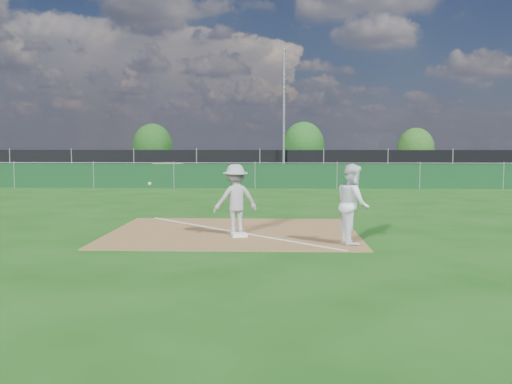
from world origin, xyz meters
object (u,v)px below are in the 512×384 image
tree_right (416,149)px  tree_mid (304,146)px  tree_left (152,146)px  runner (353,204)px  car_mid (243,163)px  first_base (239,235)px  light_pole (284,114)px  car_left (191,165)px  car_right (306,165)px  play_at_first (235,199)px

tree_right → tree_mid: bearing=178.9°
tree_left → tree_right: (21.19, -0.65, -0.20)m
runner → car_mid: size_ratio=0.36×
first_base → car_mid: size_ratio=0.07×
tree_left → light_pole: bearing=-45.6°
first_base → tree_mid: tree_mid is taller
light_pole → car_mid: bearing=119.3°
first_base → runner: (2.52, -0.79, 0.82)m
first_base → car_left: bearing=101.0°
light_pole → runner: 23.44m
car_mid → tree_left: (-7.73, 5.72, 1.17)m
tree_left → tree_mid: bearing=-2.3°
tree_right → runner: bearing=-105.7°
first_base → light_pole: bearing=86.7°
tree_mid → car_left: bearing=-143.2°
first_base → runner: 2.77m
first_base → car_left: (-5.16, 26.65, 0.64)m
runner → car_left: 28.49m
car_right → tree_left: bearing=85.0°
car_right → tree_left: size_ratio=1.22×
car_mid → tree_right: 14.41m
car_mid → tree_right: (13.46, 5.07, 0.97)m
play_at_first → tree_mid: (3.13, 32.38, 1.18)m
runner → tree_right: 34.70m
car_left → car_right: bearing=-112.7°
first_base → tree_left: (-9.30, 33.26, 1.93)m
light_pole → first_base: (-1.31, -22.41, -3.94)m
light_pole → tree_left: (-10.61, 10.84, -2.02)m
play_at_first → tree_left: tree_left is taller
car_right → car_mid: bearing=101.9°
tree_left → car_mid: bearing=-36.5°
runner → tree_left: 36.06m
first_base → play_at_first: play_at_first is taller
runner → tree_mid: tree_mid is taller
car_left → car_right: 8.05m
light_pole → car_right: 5.58m
light_pole → car_right: (1.58, 4.21, -3.31)m
light_pole → tree_right: bearing=43.9°
first_base → tree_right: tree_right is taller
car_left → tree_left: (-4.14, 6.61, 1.29)m
light_pole → play_at_first: light_pole is taller
play_at_first → tree_right: (12.01, 32.22, 0.93)m
car_mid → tree_mid: (4.59, 5.23, 1.22)m
car_mid → tree_left: bearing=40.4°
car_mid → runner: bearing=175.1°
play_at_first → runner: runner is taller
car_right → tree_mid: tree_mid is taller
runner → tree_right: bearing=-21.7°
car_left → tree_mid: (8.18, 6.13, 1.34)m
light_pole → tree_mid: light_pole is taller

